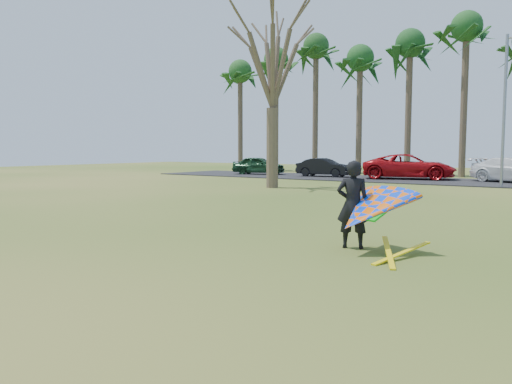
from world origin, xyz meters
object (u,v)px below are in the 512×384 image
Objects in this scene: streetlight at (508,103)px; kite_flyer at (366,210)px; car_0 at (259,165)px; car_1 at (324,167)px; car_2 at (409,167)px; bare_tree_left at (273,55)px.

streetlight is 3.35× the size of kite_flyer.
streetlight is 18.67m from car_0.
kite_flyer is (0.40, -19.80, -3.61)m from streetlight.
car_1 is at bearing 165.54° from streetlight.
car_2 is (11.70, 0.60, 0.13)m from car_0.
bare_tree_left is 12.91m from car_2.
car_2 is (5.95, 0.58, 0.17)m from car_1.
car_1 is at bearing 80.83° from car_2.
streetlight is at bearing 34.57° from bare_tree_left.
bare_tree_left reaches higher than car_1.
car_2 is at bearing -87.84° from car_1.
bare_tree_left is 1.63× the size of car_2.
car_2 is (3.84, 10.75, -6.03)m from bare_tree_left.
car_0 is at bearing 78.15° from car_2.
kite_flyer is at bearing -154.54° from car_1.
kite_flyer is (18.42, -22.95, 0.10)m from car_0.
car_1 is (-2.11, 10.16, -6.20)m from bare_tree_left.
car_0 is 29.43m from kite_flyer.
streetlight reaches higher than car_0.
streetlight is 8.17m from car_2.
car_1 is 5.98m from car_2.
car_2 is at bearing -102.21° from car_0.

